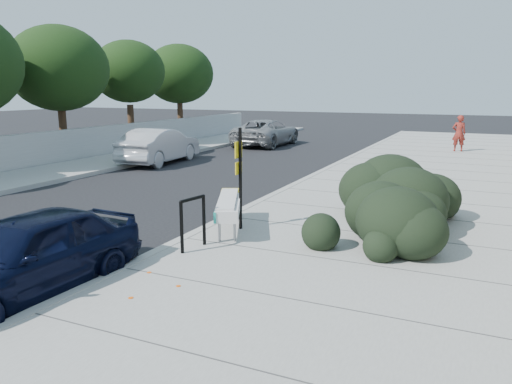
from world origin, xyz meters
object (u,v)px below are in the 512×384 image
Objects in this scene: wagon_silver at (160,146)px; sign_post at (240,172)px; bench at (229,205)px; suv_silver at (266,132)px; sedan_navy at (28,254)px; pedestrian at (459,133)px; bike_rack at (193,218)px.

sign_post is at bearing 129.27° from wagon_silver.
suv_silver reaches higher than bench.
bench is 1.04× the size of sign_post.
bench is at bearing 74.47° from sedan_navy.
pedestrian is (3.66, 17.44, -0.40)m from sign_post.
bike_rack is (0.00, -1.54, 0.06)m from bench.
suv_silver reaches higher than sedan_navy.
bench is 18.39m from suv_silver.
wagon_silver is 14.91m from pedestrian.
sedan_navy is at bearing 103.19° from suv_silver.
suv_silver is at bearing 86.40° from bench.
bench is at bearing 128.07° from wagon_silver.
sign_post is 18.32m from suv_silver.
wagon_silver reaches higher than suv_silver.
pedestrian reaches higher than bike_rack.
sedan_navy is 22.51m from pedestrian.
bench is 0.60× the size of sedan_navy.
bike_rack is 0.26× the size of sedan_navy.
bench is 0.79m from sign_post.
suv_silver is at bearing 106.18° from sedan_navy.
sedan_navy reaches higher than bike_rack.
sign_post reaches higher than bike_rack.
sign_post is 0.49× the size of wagon_silver.
bench is 0.44× the size of suv_silver.
pedestrian reaches higher than wagon_silver.
pedestrian reaches higher than sedan_navy.
sedan_navy is (-1.40, -4.28, -0.04)m from bench.
suv_silver is at bearing 119.45° from bike_rack.
bike_rack is 19.84m from suv_silver.
bike_rack is at bearing 65.02° from pedestrian.
bike_rack is at bearing -89.02° from sign_post.
sign_post reaches higher than pedestrian.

